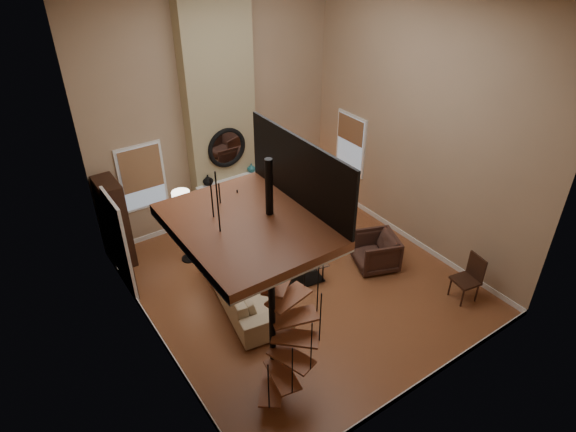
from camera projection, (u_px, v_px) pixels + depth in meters
ground at (299, 282)px, 10.24m from camera, size 6.00×6.50×0.01m
back_wall at (216, 109)px, 11.02m from camera, size 6.00×0.02×5.50m
front_wall at (445, 252)px, 6.50m from camera, size 6.00×0.02×5.50m
left_wall at (137, 213)px, 7.32m from camera, size 0.02×6.50×5.50m
right_wall at (419, 125)px, 10.19m from camera, size 0.02×6.50×5.50m
baseboard_back at (224, 211)px, 12.46m from camera, size 6.00×0.02×0.12m
baseboard_front at (416, 386)px, 7.95m from camera, size 6.00×0.02×0.12m
baseboard_left at (162, 341)px, 8.77m from camera, size 0.02×6.50×0.12m
baseboard_right at (402, 233)px, 11.63m from camera, size 0.02×6.50×0.12m
chimney_breast at (220, 111)px, 10.89m from camera, size 1.60×0.38×5.50m
hearth at (238, 224)px, 12.01m from camera, size 1.50×0.60×0.04m
firebox at (230, 201)px, 11.93m from camera, size 0.95×0.02×0.72m
mantel at (230, 180)px, 11.55m from camera, size 1.70×0.18×0.06m
mirror_frame at (227, 148)px, 11.16m from camera, size 0.94×0.10×0.94m
mirror_disc at (227, 148)px, 11.17m from camera, size 0.80×0.01×0.80m
vase_left at (208, 180)px, 11.23m from camera, size 0.24×0.24×0.25m
vase_right at (251, 168)px, 11.79m from camera, size 0.20×0.20×0.21m
window_back at (142, 176)px, 10.70m from camera, size 1.02×0.06×1.52m
window_right at (351, 143)px, 12.17m from camera, size 0.06×1.02×1.52m
entry_door at (121, 246)px, 9.51m from camera, size 0.10×1.05×2.16m
loft at (254, 220)px, 6.27m from camera, size 1.70×2.20×1.09m
spiral_stair at (272, 298)px, 7.18m from camera, size 1.47×1.47×4.06m
hutch at (115, 223)px, 10.38m from camera, size 0.41×0.88×1.96m
sofa at (244, 286)px, 9.52m from camera, size 1.37×2.61×0.73m
armchair_near at (326, 228)px, 11.27m from camera, size 0.81×0.79×0.73m
armchair_far at (379, 251)px, 10.53m from camera, size 1.10×1.09×0.78m
coffee_table at (295, 271)px, 10.07m from camera, size 1.33×0.82×0.46m
bowl at (294, 262)px, 9.99m from camera, size 0.42×0.42×0.10m
book at (314, 262)px, 10.03m from camera, size 0.29×0.33×0.03m
floor_lamp at (182, 204)px, 10.13m from camera, size 0.37×0.37×1.70m
accent_lamp at (290, 192)px, 12.89m from camera, size 0.13×0.13×0.47m
side_chair at (470, 276)px, 9.56m from camera, size 0.52×0.52×0.97m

